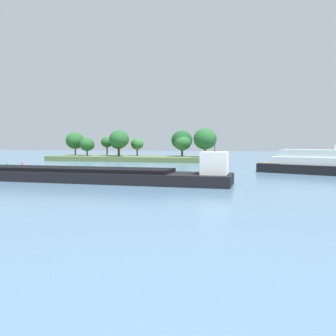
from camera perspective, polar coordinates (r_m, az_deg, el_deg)
The scene contains 5 objects.
treeline_island at distance 102.03m, azimuth -4.83°, elevation 3.15°, with size 50.94×15.04×9.28m.
white_riverboat at distance 63.17m, azimuth 24.57°, elevation 0.63°, with size 22.23×12.36×6.67m.
cargo_barge at distance 48.96m, azimuth -13.90°, elevation -0.99°, with size 42.24×6.37×6.00m.
channel_buoy_red at distance 66.83m, azimuth -22.95°, elevation -0.00°, with size 0.70×0.70×1.90m.
channel_buoy_green at distance 69.98m, azimuth -25.07°, elevation 0.11°, with size 0.70×0.70×1.90m.
Camera 1 is at (21.95, -21.24, 5.30)m, focal length 36.83 mm.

